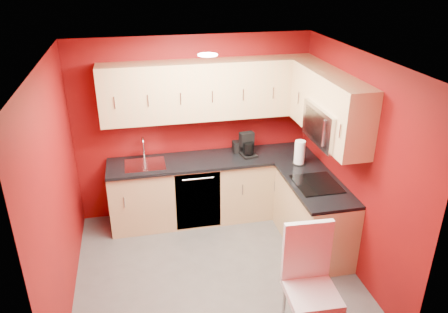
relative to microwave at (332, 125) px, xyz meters
name	(u,v)px	position (x,y,z in m)	size (l,w,h in m)	color
floor	(215,271)	(-1.39, -0.20, -1.66)	(3.20, 3.20, 0.00)	#53504D
ceiling	(213,60)	(-1.39, -0.20, 0.84)	(3.20, 3.20, 0.00)	white
wall_back	(194,128)	(-1.39, 1.30, -0.41)	(3.20, 3.20, 0.00)	maroon
wall_front	(252,265)	(-1.39, -1.70, -0.41)	(3.20, 3.20, 0.00)	maroon
wall_left	(57,192)	(-2.99, -0.20, -0.41)	(3.00, 3.00, 0.00)	maroon
wall_right	(353,163)	(0.21, -0.20, -0.41)	(3.00, 3.00, 0.00)	maroon
base_cabinets_back	(213,189)	(-1.19, 1.00, -1.22)	(2.80, 0.60, 0.87)	tan
base_cabinets_right	(313,216)	(-0.09, 0.05, -1.22)	(0.60, 1.30, 0.87)	tan
countertop_back	(212,160)	(-1.19, 0.99, -0.77)	(2.80, 0.63, 0.04)	black
countertop_right	(316,184)	(-0.11, 0.04, -0.77)	(0.63, 1.27, 0.04)	black
upper_cabinets_back	(210,90)	(-1.19, 1.13, 0.17)	(2.80, 0.35, 0.75)	tan
upper_cabinets_right	(327,99)	(0.03, 0.24, 0.23)	(0.35, 1.55, 0.75)	tan
microwave	(332,125)	(0.00, 0.00, 0.00)	(0.42, 0.76, 0.42)	silver
cooktop	(317,184)	(-0.11, 0.00, -0.74)	(0.50, 0.55, 0.01)	black
sink	(145,162)	(-2.09, 1.00, -0.72)	(0.52, 0.42, 0.35)	silver
dishwasher_front	(198,201)	(-1.44, 0.71, -1.22)	(0.60, 0.02, 0.82)	black
downlight	(208,55)	(-1.39, 0.10, 0.82)	(0.20, 0.20, 0.01)	white
coffee_maker	(248,145)	(-0.70, 0.97, -0.59)	(0.19, 0.25, 0.32)	black
napkin_holder	(238,147)	(-0.81, 1.13, -0.67)	(0.14, 0.14, 0.15)	black
paper_towel	(300,152)	(-0.11, 0.59, -0.59)	(0.18, 0.18, 0.32)	white
dining_chair	(312,288)	(-0.69, -1.34, -1.07)	(0.47, 0.50, 1.17)	silver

